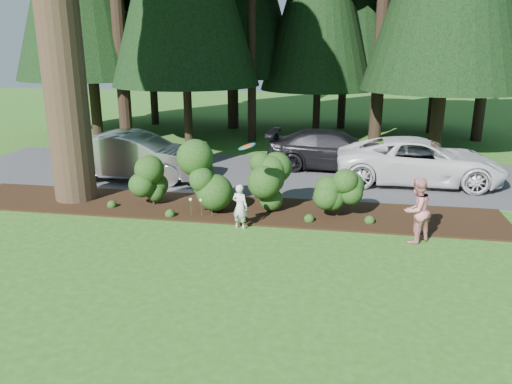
{
  "coord_description": "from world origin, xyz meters",
  "views": [
    {
      "loc": [
        3.47,
        -10.22,
        4.64
      ],
      "look_at": [
        1.51,
        0.85,
        1.3
      ],
      "focal_mm": 35.0,
      "sensor_mm": 36.0,
      "label": 1
    }
  ],
  "objects_px": {
    "car_silver_wagon": "(135,156)",
    "car_dark_suv": "(334,150)",
    "car_white_suv": "(420,161)",
    "child": "(240,207)",
    "adult": "(416,210)",
    "frisbee": "(247,146)"
  },
  "relations": [
    {
      "from": "car_white_suv",
      "to": "adult",
      "type": "height_order",
      "value": "adult"
    },
    {
      "from": "child",
      "to": "frisbee",
      "type": "bearing_deg",
      "value": 160.79
    },
    {
      "from": "adult",
      "to": "frisbee",
      "type": "bearing_deg",
      "value": -43.23
    },
    {
      "from": "adult",
      "to": "car_silver_wagon",
      "type": "bearing_deg",
      "value": -68.93
    },
    {
      "from": "car_dark_suv",
      "to": "adult",
      "type": "height_order",
      "value": "adult"
    },
    {
      "from": "car_dark_suv",
      "to": "adult",
      "type": "distance_m",
      "value": 7.37
    },
    {
      "from": "car_white_suv",
      "to": "child",
      "type": "xyz_separation_m",
      "value": [
        -5.17,
        -5.33,
        -0.21
      ]
    },
    {
      "from": "car_white_suv",
      "to": "frisbee",
      "type": "height_order",
      "value": "frisbee"
    },
    {
      "from": "frisbee",
      "to": "adult",
      "type": "bearing_deg",
      "value": 0.23
    },
    {
      "from": "car_white_suv",
      "to": "child",
      "type": "bearing_deg",
      "value": 136.67
    },
    {
      "from": "car_white_suv",
      "to": "child",
      "type": "relative_size",
      "value": 4.67
    },
    {
      "from": "car_silver_wagon",
      "to": "car_dark_suv",
      "type": "relative_size",
      "value": 0.99
    },
    {
      "from": "car_silver_wagon",
      "to": "adult",
      "type": "height_order",
      "value": "car_silver_wagon"
    },
    {
      "from": "child",
      "to": "car_silver_wagon",
      "type": "bearing_deg",
      "value": -22.48
    },
    {
      "from": "car_silver_wagon",
      "to": "child",
      "type": "height_order",
      "value": "car_silver_wagon"
    },
    {
      "from": "car_white_suv",
      "to": "car_dark_suv",
      "type": "height_order",
      "value": "car_white_suv"
    },
    {
      "from": "car_dark_suv",
      "to": "child",
      "type": "height_order",
      "value": "car_dark_suv"
    },
    {
      "from": "car_white_suv",
      "to": "child",
      "type": "distance_m",
      "value": 7.43
    },
    {
      "from": "car_silver_wagon",
      "to": "child",
      "type": "distance_m",
      "value": 6.18
    },
    {
      "from": "car_white_suv",
      "to": "car_dark_suv",
      "type": "distance_m",
      "value": 3.34
    },
    {
      "from": "child",
      "to": "adult",
      "type": "xyz_separation_m",
      "value": [
        4.37,
        -0.17,
        0.21
      ]
    },
    {
      "from": "car_silver_wagon",
      "to": "car_dark_suv",
      "type": "bearing_deg",
      "value": -69.16
    }
  ]
}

